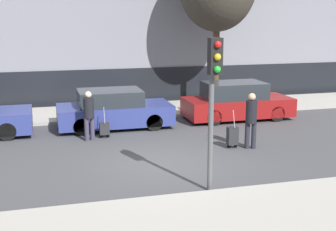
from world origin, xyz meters
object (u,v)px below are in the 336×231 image
(pedestrian_right, at_px, (251,117))
(traffic_light, at_px, (213,84))
(pedestrian_left, at_px, (89,113))
(parked_car_2, at_px, (237,102))
(trolley_left, at_px, (104,129))
(trolley_right, at_px, (232,136))
(parked_car_1, at_px, (114,110))

(pedestrian_right, distance_m, traffic_light, 4.25)
(pedestrian_left, xyz_separation_m, traffic_light, (2.25, -5.34, 1.63))
(parked_car_2, relative_size, traffic_light, 1.17)
(trolley_left, bearing_deg, parked_car_2, 15.25)
(pedestrian_left, xyz_separation_m, pedestrian_right, (4.68, -2.24, 0.06))
(trolley_left, bearing_deg, pedestrian_right, -30.31)
(trolley_right, bearing_deg, pedestrian_right, -17.94)
(trolley_left, height_order, pedestrian_right, pedestrian_right)
(trolley_left, distance_m, pedestrian_right, 4.88)
(parked_car_1, distance_m, trolley_right, 4.79)
(parked_car_2, relative_size, trolley_right, 3.46)
(trolley_right, bearing_deg, pedestrian_left, 153.54)
(parked_car_2, xyz_separation_m, traffic_light, (-3.66, -7.01, 1.87))
(parked_car_1, xyz_separation_m, trolley_left, (-0.52, -1.35, -0.34))
(trolley_right, xyz_separation_m, traffic_light, (-1.91, -3.27, 2.16))
(parked_car_1, distance_m, pedestrian_right, 5.27)
(parked_car_1, relative_size, traffic_light, 1.15)
(trolley_left, relative_size, trolley_right, 0.87)
(pedestrian_right, xyz_separation_m, trolley_right, (-0.52, 0.17, -0.59))
(parked_car_1, bearing_deg, trolley_right, -49.20)
(parked_car_2, relative_size, trolley_left, 4.00)
(trolley_left, height_order, trolley_right, trolley_right)
(trolley_right, relative_size, traffic_light, 0.34)
(traffic_light, bearing_deg, trolley_right, 59.69)
(trolley_left, distance_m, traffic_light, 6.22)
(parked_car_2, distance_m, trolley_left, 5.61)
(trolley_left, relative_size, pedestrian_right, 0.61)
(parked_car_2, bearing_deg, parked_car_1, -178.57)
(parked_car_1, distance_m, traffic_light, 7.25)
(pedestrian_right, relative_size, traffic_light, 0.48)
(parked_car_1, bearing_deg, pedestrian_right, -46.09)
(parked_car_1, height_order, traffic_light, traffic_light)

